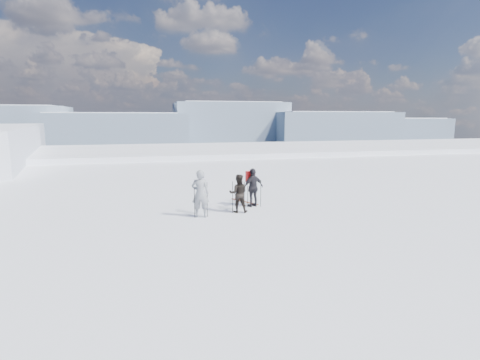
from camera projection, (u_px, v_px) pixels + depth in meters
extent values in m
plane|color=white|center=(179.00, 228.00, 72.76)|extent=(220.00, 208.01, 71.62)
cube|color=white|center=(198.00, 210.00, 42.22)|extent=(180.00, 16.00, 14.00)
plane|color=#1F3147|center=(155.00, 161.00, 294.98)|extent=(820.00, 820.00, 0.00)
cube|color=slate|center=(7.00, 127.00, 425.48)|extent=(130.00, 80.00, 46.00)
cube|color=white|center=(5.00, 109.00, 422.16)|extent=(110.50, 70.00, 8.00)
cube|color=slate|center=(115.00, 130.00, 425.91)|extent=(160.00, 80.00, 38.00)
cube|color=white|center=(115.00, 116.00, 423.25)|extent=(136.00, 70.00, 8.00)
cube|color=slate|center=(230.00, 123.00, 486.69)|extent=(140.00, 80.00, 52.00)
cube|color=white|center=(229.00, 105.00, 482.87)|extent=(119.00, 70.00, 8.00)
cube|color=slate|center=(331.00, 128.00, 489.83)|extent=(160.00, 80.00, 40.00)
cube|color=white|center=(332.00, 115.00, 487.01)|extent=(136.00, 70.00, 8.00)
cube|color=slate|center=(396.00, 130.00, 547.69)|extent=(130.00, 80.00, 32.00)
cube|color=white|center=(397.00, 121.00, 545.53)|extent=(110.50, 70.00, 8.00)
cube|color=#2D2B28|center=(2.00, 230.00, 43.16)|extent=(21.55, 17.87, 14.25)
cone|color=black|center=(23.00, 179.00, 41.92)|extent=(5.60, 5.60, 10.00)
cone|color=black|center=(24.00, 183.00, 39.28)|extent=(5.60, 5.60, 10.00)
imported|color=gray|center=(200.00, 194.00, 14.41)|extent=(0.78, 0.62, 1.86)
imported|color=black|center=(238.00, 193.00, 15.19)|extent=(0.87, 0.74, 1.57)
imported|color=black|center=(253.00, 188.00, 16.15)|extent=(1.06, 0.69, 1.68)
cube|color=red|center=(250.00, 162.00, 16.18)|extent=(0.40, 0.30, 0.48)
cylinder|color=black|center=(195.00, 202.00, 14.38)|extent=(0.02, 0.02, 1.22)
cylinder|color=black|center=(207.00, 200.00, 14.47)|extent=(0.02, 0.02, 1.37)
cylinder|color=black|center=(233.00, 197.00, 15.12)|extent=(0.02, 0.02, 1.29)
cylinder|color=black|center=(244.00, 197.00, 15.18)|extent=(0.02, 0.02, 1.27)
cylinder|color=black|center=(248.00, 193.00, 16.10)|extent=(0.02, 0.02, 1.24)
cylinder|color=black|center=(261.00, 193.00, 16.18)|extent=(0.02, 0.02, 1.17)
cube|color=black|center=(242.00, 202.00, 17.14)|extent=(0.23, 1.70, 0.03)
cube|color=black|center=(244.00, 202.00, 17.17)|extent=(0.93, 1.51, 0.03)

